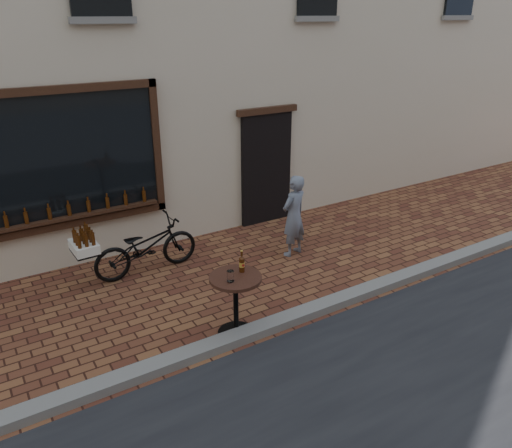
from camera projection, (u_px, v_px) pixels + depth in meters
ground at (286, 334)px, 6.65m from camera, size 90.00×90.00×0.00m
kerb at (278, 323)px, 6.79m from camera, size 90.00×0.25×0.12m
cargo_bicycle at (144, 247)px, 8.06m from camera, size 2.02×0.67×0.98m
bistro_table at (236, 293)px, 6.42m from camera, size 0.68×0.68×1.16m
pedestrian at (294, 216)px, 8.58m from camera, size 0.60×0.48×1.45m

